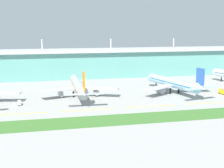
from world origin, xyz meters
TOP-DOWN VIEW (x-y plane):
  - ground_plane at (0.00, 0.00)m, footprint 600.00×600.00m
  - terminal_building at (-0.00, 110.90)m, footprint 288.00×34.00m
  - airliner_near_middle at (-36.92, 33.60)m, footprint 48.78×67.86m
  - airliner_far_middle at (23.59, 30.16)m, footprint 47.77×59.75m
  - taxiway_stripe_west at (-71.00, -0.31)m, footprint 28.00×0.70m
  - taxiway_stripe_mid_west at (-37.00, -0.31)m, footprint 28.00×0.70m
  - taxiway_stripe_centre at (-3.00, -0.31)m, footprint 28.00×0.70m
  - taxiway_stripe_mid_east at (31.00, -0.31)m, footprint 28.00×0.70m
  - grass_verge at (0.00, -21.20)m, footprint 300.00×18.00m
  - baggage_cart at (-71.11, 18.48)m, footprint 2.00×3.61m
  - fuel_truck at (52.73, 18.42)m, footprint 3.87×7.55m

SIDE VIEW (x-z plane):
  - ground_plane at x=0.00m, z-range 0.00..0.00m
  - taxiway_stripe_west at x=-71.00m, z-range 0.00..0.04m
  - taxiway_stripe_mid_west at x=-37.00m, z-range 0.00..0.04m
  - taxiway_stripe_centre at x=-3.00m, z-range 0.00..0.04m
  - taxiway_stripe_mid_east at x=31.00m, z-range 0.00..0.04m
  - grass_verge at x=0.00m, z-range 0.00..0.10m
  - baggage_cart at x=-71.11m, z-range 0.02..2.50m
  - fuel_truck at x=52.73m, z-range -0.21..4.74m
  - airliner_far_middle at x=23.59m, z-range -3.01..15.89m
  - airliner_near_middle at x=-36.92m, z-range -3.00..15.90m
  - terminal_building at x=0.00m, z-range -4.29..27.94m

